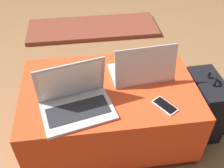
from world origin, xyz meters
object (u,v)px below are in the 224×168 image
at_px(cell_phone, 165,106).
at_px(backpack, 205,106).
at_px(laptop_near, 75,100).
at_px(coffee_mug, 50,79).
at_px(laptop_far, 142,70).

height_order(cell_phone, backpack, backpack).
xyz_separation_m(laptop_near, coffee_mug, (-0.14, 0.20, -0.01)).
height_order(backpack, coffee_mug, coffee_mug).
bearing_deg(backpack, cell_phone, 114.52).
bearing_deg(backpack, coffee_mug, 83.16).
relative_size(laptop_near, coffee_mug, 3.71).
relative_size(laptop_far, cell_phone, 2.50).
xyz_separation_m(backpack, coffee_mug, (-0.98, 0.08, 0.27)).
bearing_deg(laptop_far, backpack, 163.47).
bearing_deg(laptop_near, cell_phone, -19.62).
bearing_deg(coffee_mug, laptop_far, 0.74).
distance_m(laptop_far, backpack, 0.52).
distance_m(laptop_near, coffee_mug, 0.25).
bearing_deg(backpack, laptop_far, 76.10).
relative_size(cell_phone, coffee_mug, 1.35).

